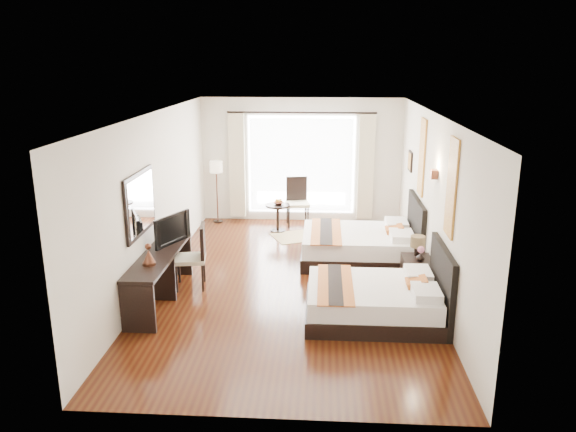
# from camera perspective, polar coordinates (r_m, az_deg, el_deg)

# --- Properties ---
(floor) EXTENTS (4.50, 7.50, 0.01)m
(floor) POSITION_cam_1_polar(r_m,az_deg,el_deg) (9.53, 0.39, -6.68)
(floor) COLOR #37140A
(floor) RESTS_ON ground
(ceiling) EXTENTS (4.50, 7.50, 0.02)m
(ceiling) POSITION_cam_1_polar(r_m,az_deg,el_deg) (8.85, 0.43, 10.28)
(ceiling) COLOR white
(ceiling) RESTS_ON wall_headboard
(wall_headboard) EXTENTS (0.01, 7.50, 2.80)m
(wall_headboard) POSITION_cam_1_polar(r_m,az_deg,el_deg) (9.24, 14.44, 1.26)
(wall_headboard) COLOR silver
(wall_headboard) RESTS_ON floor
(wall_desk) EXTENTS (0.01, 7.50, 2.80)m
(wall_desk) POSITION_cam_1_polar(r_m,az_deg,el_deg) (9.48, -13.27, 1.70)
(wall_desk) COLOR silver
(wall_desk) RESTS_ON floor
(wall_window) EXTENTS (4.50, 0.01, 2.80)m
(wall_window) POSITION_cam_1_polar(r_m,az_deg,el_deg) (12.75, 1.36, 5.67)
(wall_window) COLOR silver
(wall_window) RESTS_ON floor
(wall_entry) EXTENTS (4.50, 0.01, 2.80)m
(wall_entry) POSITION_cam_1_polar(r_m,az_deg,el_deg) (5.55, -1.79, -8.02)
(wall_entry) COLOR silver
(wall_entry) RESTS_ON floor
(window_glass) EXTENTS (2.40, 0.02, 2.20)m
(window_glass) POSITION_cam_1_polar(r_m,az_deg,el_deg) (12.75, 1.36, 5.21)
(window_glass) COLOR white
(window_glass) RESTS_ON wall_window
(sheer_curtain) EXTENTS (2.30, 0.02, 2.10)m
(sheer_curtain) POSITION_cam_1_polar(r_m,az_deg,el_deg) (12.69, 1.35, 5.16)
(sheer_curtain) COLOR white
(sheer_curtain) RESTS_ON wall_window
(drape_left) EXTENTS (0.35, 0.14, 2.35)m
(drape_left) POSITION_cam_1_polar(r_m,az_deg,el_deg) (12.80, -5.19, 5.10)
(drape_left) COLOR beige
(drape_left) RESTS_ON floor
(drape_right) EXTENTS (0.35, 0.14, 2.35)m
(drape_right) POSITION_cam_1_polar(r_m,az_deg,el_deg) (12.68, 7.92, 4.92)
(drape_right) COLOR beige
(drape_right) RESTS_ON floor
(art_panel_near) EXTENTS (0.03, 0.50, 1.35)m
(art_panel_near) POSITION_cam_1_polar(r_m,az_deg,el_deg) (7.89, 16.29, 2.78)
(art_panel_near) COLOR maroon
(art_panel_near) RESTS_ON wall_headboard
(art_panel_far) EXTENTS (0.03, 0.50, 1.35)m
(art_panel_far) POSITION_cam_1_polar(r_m,az_deg,el_deg) (10.20, 13.45, 5.82)
(art_panel_far) COLOR maroon
(art_panel_far) RESTS_ON wall_headboard
(wall_sconce) EXTENTS (0.10, 0.14, 0.14)m
(wall_sconce) POSITION_cam_1_polar(r_m,az_deg,el_deg) (8.89, 14.60, 4.13)
(wall_sconce) COLOR #4F2A1C
(wall_sconce) RESTS_ON wall_headboard
(mirror_frame) EXTENTS (0.04, 1.25, 0.95)m
(mirror_frame) POSITION_cam_1_polar(r_m,az_deg,el_deg) (8.63, -14.82, 1.24)
(mirror_frame) COLOR black
(mirror_frame) RESTS_ON wall_desk
(mirror_glass) EXTENTS (0.01, 1.12, 0.82)m
(mirror_glass) POSITION_cam_1_polar(r_m,az_deg,el_deg) (8.62, -14.66, 1.24)
(mirror_glass) COLOR white
(mirror_glass) RESTS_ON mirror_frame
(bed_near) EXTENTS (1.96, 1.52, 1.10)m
(bed_near) POSITION_cam_1_polar(r_m,az_deg,el_deg) (8.26, 9.20, -8.37)
(bed_near) COLOR black
(bed_near) RESTS_ON floor
(bed_far) EXTENTS (2.12, 1.65, 1.19)m
(bed_far) POSITION_cam_1_polar(r_m,az_deg,el_deg) (10.48, 7.58, -2.88)
(bed_far) COLOR black
(bed_far) RESTS_ON floor
(nightstand) EXTENTS (0.46, 0.57, 0.55)m
(nightstand) POSITION_cam_1_polar(r_m,az_deg,el_deg) (9.32, 12.93, -5.79)
(nightstand) COLOR black
(nightstand) RESTS_ON floor
(table_lamp) EXTENTS (0.24, 0.24, 0.38)m
(table_lamp) POSITION_cam_1_polar(r_m,az_deg,el_deg) (9.28, 13.05, -2.71)
(table_lamp) COLOR black
(table_lamp) RESTS_ON nightstand
(vase) EXTENTS (0.17, 0.17, 0.13)m
(vase) POSITION_cam_1_polar(r_m,az_deg,el_deg) (9.10, 13.29, -4.38)
(vase) COLOR black
(vase) RESTS_ON nightstand
(console_desk) EXTENTS (0.50, 2.20, 0.76)m
(console_desk) POSITION_cam_1_polar(r_m,az_deg,el_deg) (8.92, -12.88, -6.08)
(console_desk) COLOR black
(console_desk) RESTS_ON floor
(television) EXTENTS (0.44, 0.81, 0.48)m
(television) POSITION_cam_1_polar(r_m,az_deg,el_deg) (9.21, -12.05, -1.25)
(television) COLOR black
(television) RESTS_ON console_desk
(bronze_figurine) EXTENTS (0.22, 0.22, 0.29)m
(bronze_figurine) POSITION_cam_1_polar(r_m,az_deg,el_deg) (8.33, -13.97, -3.92)
(bronze_figurine) COLOR #4F2A1C
(bronze_figurine) RESTS_ON console_desk
(desk_chair) EXTENTS (0.56, 0.56, 1.06)m
(desk_chair) POSITION_cam_1_polar(r_m,az_deg,el_deg) (9.33, -9.73, -5.27)
(desk_chair) COLOR beige
(desk_chair) RESTS_ON floor
(floor_lamp) EXTENTS (0.28, 0.28, 1.41)m
(floor_lamp) POSITION_cam_1_polar(r_m,az_deg,el_deg) (12.71, -7.30, 4.53)
(floor_lamp) COLOR black
(floor_lamp) RESTS_ON floor
(side_table) EXTENTS (0.52, 0.52, 0.60)m
(side_table) POSITION_cam_1_polar(r_m,az_deg,el_deg) (12.13, -1.05, -0.20)
(side_table) COLOR black
(side_table) RESTS_ON floor
(fruit_bowl) EXTENTS (0.23, 0.23, 0.05)m
(fruit_bowl) POSITION_cam_1_polar(r_m,az_deg,el_deg) (12.04, -0.98, 1.30)
(fruit_bowl) COLOR #4A2E1A
(fruit_bowl) RESTS_ON side_table
(window_chair) EXTENTS (0.57, 0.57, 1.08)m
(window_chair) POSITION_cam_1_polar(r_m,az_deg,el_deg) (12.56, 0.96, 0.51)
(window_chair) COLOR beige
(window_chair) RESTS_ON floor
(jute_rug) EXTENTS (1.44, 1.25, 0.01)m
(jute_rug) POSITION_cam_1_polar(r_m,az_deg,el_deg) (11.88, 1.44, -2.03)
(jute_rug) COLOR tan
(jute_rug) RESTS_ON floor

